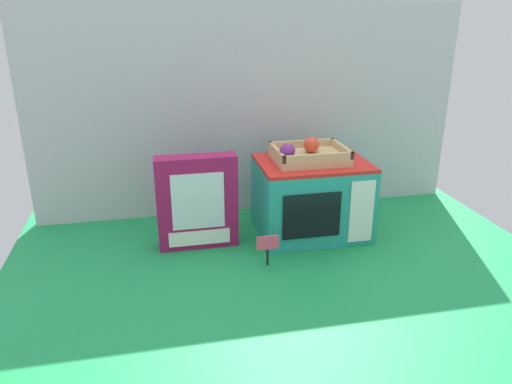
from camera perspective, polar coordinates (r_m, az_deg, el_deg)
ground_plane at (r=1.69m, az=1.55°, el=-5.69°), size 1.70×1.70×0.00m
display_back_panel at (r=1.86m, az=-0.60°, el=9.37°), size 1.61×0.03×0.78m
toy_microwave at (r=1.72m, az=6.46°, el=-0.65°), size 0.37×0.28×0.26m
food_groups_crate at (r=1.66m, az=6.05°, el=4.32°), size 0.24×0.19×0.08m
cookie_set_box at (r=1.61m, az=-6.85°, el=-1.18°), size 0.26×0.07×0.31m
price_sign at (r=1.51m, az=1.37°, el=-6.26°), size 0.07×0.01×0.10m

